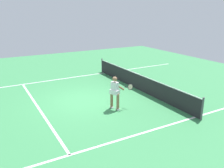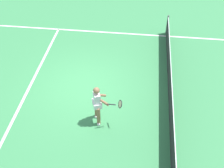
# 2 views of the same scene
# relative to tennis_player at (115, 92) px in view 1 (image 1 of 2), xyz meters

# --- Properties ---
(ground_plane) EXTENTS (27.38, 27.38, 0.00)m
(ground_plane) POSITION_rel_tennis_player_xyz_m (-1.78, -0.88, -0.85)
(ground_plane) COLOR #38844C
(service_line_marking) EXTENTS (8.41, 0.10, 0.01)m
(service_line_marking) POSITION_rel_tennis_player_xyz_m (-1.78, -3.06, -0.84)
(service_line_marking) COLOR white
(service_line_marking) RESTS_ON ground
(sideline_left_marking) EXTENTS (0.10, 19.06, 0.01)m
(sideline_left_marking) POSITION_rel_tennis_player_xyz_m (-5.98, -0.88, -0.84)
(sideline_left_marking) COLOR white
(sideline_left_marking) RESTS_ON ground
(sideline_right_marking) EXTENTS (0.10, 19.06, 0.01)m
(sideline_right_marking) POSITION_rel_tennis_player_xyz_m (2.43, -0.88, -0.84)
(sideline_right_marking) COLOR white
(sideline_right_marking) RESTS_ON ground
(court_net) EXTENTS (9.09, 0.08, 1.00)m
(court_net) POSITION_rel_tennis_player_xyz_m (-1.78, 2.53, -0.38)
(court_net) COLOR #4C4C51
(court_net) RESTS_ON ground
(tennis_player) EXTENTS (0.67, 1.10, 1.55)m
(tennis_player) POSITION_rel_tennis_player_xyz_m (0.00, 0.00, 0.00)
(tennis_player) COLOR #8C6647
(tennis_player) RESTS_ON ground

